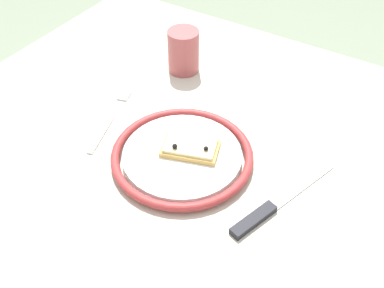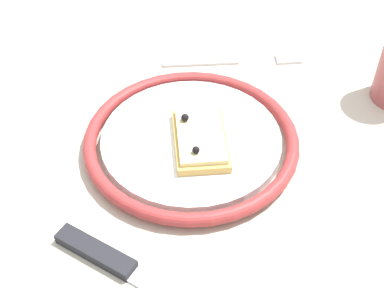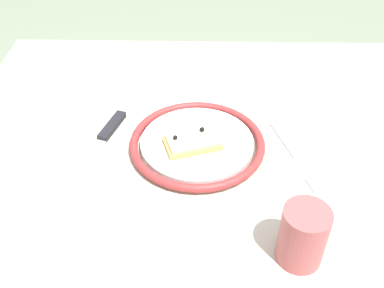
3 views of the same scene
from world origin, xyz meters
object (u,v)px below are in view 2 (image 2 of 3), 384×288
Objects in this scene: pizza_slice_near at (200,139)px; plate at (191,140)px; knife at (122,267)px; fork at (234,61)px; dining_table at (219,183)px.

plate is at bearing -124.92° from pizza_slice_near.
plate is at bearing 171.74° from knife.
pizza_slice_near is 0.58× the size of fork.
pizza_slice_near is at bearing 55.08° from plate.
fork reaches higher than dining_table.
plate is 1.31× the size of fork.
pizza_slice_near is 0.19m from fork.
pizza_slice_near reaches higher than fork.
plate is at bearing -6.14° from fork.
plate is 0.02m from pizza_slice_near.
pizza_slice_near reaches higher than knife.
dining_table is at bearing 164.06° from knife.
dining_table is 0.18m from fork.
dining_table is 3.94× the size of plate.
dining_table is at bearing 126.05° from plate.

